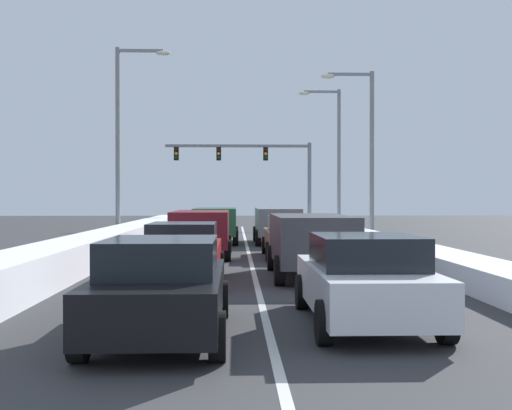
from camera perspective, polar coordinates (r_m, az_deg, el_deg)
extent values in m
plane|color=#333335|center=(21.30, -0.43, -5.14)|extent=(120.00, 120.00, 0.00)
cube|color=silver|center=(25.57, -0.67, -4.18)|extent=(0.14, 47.14, 0.01)
cube|color=white|center=(26.20, 11.02, -3.40)|extent=(1.50, 47.14, 0.63)
cube|color=white|center=(25.97, -12.46, -3.13)|extent=(1.56, 47.14, 0.90)
cube|color=silver|center=(11.13, 9.50, -7.12)|extent=(1.82, 4.50, 0.70)
cube|color=black|center=(10.91, 9.66, -4.07)|extent=(1.64, 2.20, 0.55)
cube|color=red|center=(8.84, 7.90, -8.32)|extent=(0.24, 0.08, 0.14)
cube|color=red|center=(9.18, 16.53, -8.01)|extent=(0.24, 0.08, 0.14)
cylinder|color=black|center=(12.55, 4.06, -7.62)|extent=(0.22, 0.66, 0.66)
cylinder|color=black|center=(12.86, 12.04, -7.43)|extent=(0.22, 0.66, 0.66)
cylinder|color=black|center=(9.52, 6.02, -10.25)|extent=(0.22, 0.66, 0.66)
cylinder|color=black|center=(9.92, 16.42, -9.83)|extent=(0.22, 0.66, 0.66)
cube|color=#38383D|center=(17.53, 4.82, -2.95)|extent=(1.95, 4.90, 1.25)
cube|color=black|center=(15.13, 5.89, -2.46)|extent=(1.56, 0.06, 0.55)
cube|color=red|center=(15.08, 2.94, -3.90)|extent=(0.20, 0.08, 0.28)
cube|color=red|center=(15.28, 8.79, -3.84)|extent=(0.20, 0.08, 0.28)
cylinder|color=black|center=(19.19, 1.38, -4.66)|extent=(0.25, 0.74, 0.74)
cylinder|color=black|center=(19.39, 7.04, -4.61)|extent=(0.25, 0.74, 0.74)
cylinder|color=black|center=(15.81, 2.09, -5.78)|extent=(0.25, 0.74, 0.74)
cylinder|color=black|center=(16.06, 8.94, -5.69)|extent=(0.25, 0.74, 0.74)
cube|color=#937F60|center=(23.39, 3.14, -3.09)|extent=(1.82, 4.50, 0.70)
cube|color=black|center=(23.21, 3.17, -1.62)|extent=(1.64, 2.20, 0.55)
cube|color=red|center=(21.14, 1.79, -3.15)|extent=(0.24, 0.08, 0.14)
cube|color=red|center=(21.27, 5.52, -3.13)|extent=(0.24, 0.08, 0.14)
cylinder|color=black|center=(24.89, 0.78, -3.56)|extent=(0.22, 0.66, 0.66)
cylinder|color=black|center=(25.04, 4.86, -3.54)|extent=(0.22, 0.66, 0.66)
cylinder|color=black|center=(21.81, 1.16, -4.14)|extent=(0.22, 0.66, 0.66)
cylinder|color=black|center=(21.97, 5.81, -4.11)|extent=(0.22, 0.66, 0.66)
cube|color=slate|center=(30.51, 1.87, -1.46)|extent=(1.95, 4.90, 1.25)
cube|color=black|center=(28.10, 2.19, -1.07)|extent=(1.56, 0.06, 0.55)
cube|color=red|center=(28.07, 0.60, -1.84)|extent=(0.20, 0.08, 0.28)
cube|color=red|center=(28.18, 3.77, -1.83)|extent=(0.20, 0.08, 0.28)
cylinder|color=black|center=(32.19, -0.03, -2.56)|extent=(0.25, 0.74, 0.74)
cylinder|color=black|center=(32.31, 3.36, -2.55)|extent=(0.25, 0.74, 0.74)
cylinder|color=black|center=(28.79, 0.19, -2.92)|extent=(0.25, 0.74, 0.74)
cylinder|color=black|center=(28.93, 3.98, -2.91)|extent=(0.25, 0.74, 0.74)
cube|color=black|center=(10.09, -8.29, -7.90)|extent=(1.82, 4.50, 0.70)
cube|color=black|center=(9.87, -8.39, -4.56)|extent=(1.64, 2.20, 0.55)
cube|color=red|center=(8.05, -15.03, -9.22)|extent=(0.24, 0.08, 0.14)
cube|color=red|center=(7.85, -5.02, -9.45)|extent=(0.24, 0.08, 0.14)
cylinder|color=black|center=(11.78, -11.78, -8.17)|extent=(0.22, 0.66, 0.66)
cylinder|color=black|center=(11.61, -3.00, -8.28)|extent=(0.22, 0.66, 0.66)
cylinder|color=black|center=(8.79, -15.33, -11.17)|extent=(0.22, 0.66, 0.66)
cylinder|color=black|center=(8.56, -3.42, -11.47)|extent=(0.22, 0.66, 0.66)
cube|color=maroon|center=(16.52, -6.41, -4.60)|extent=(1.82, 4.50, 0.70)
cube|color=black|center=(16.33, -6.46, -2.54)|extent=(1.64, 2.20, 0.55)
cube|color=red|center=(14.41, -9.86, -4.89)|extent=(0.24, 0.08, 0.14)
cube|color=red|center=(14.28, -4.34, -4.93)|extent=(0.24, 0.08, 0.14)
cylinder|color=black|center=(18.18, -8.83, -5.09)|extent=(0.22, 0.66, 0.66)
cylinder|color=black|center=(18.05, -3.19, -5.12)|extent=(0.22, 0.66, 0.66)
cylinder|color=black|center=(15.12, -10.26, -6.23)|extent=(0.22, 0.66, 0.66)
cylinder|color=black|center=(14.97, -3.47, -6.29)|extent=(0.22, 0.66, 0.66)
cube|color=maroon|center=(23.54, -4.83, -2.05)|extent=(1.95, 4.90, 1.25)
cube|color=black|center=(21.13, -5.17, -1.61)|extent=(1.56, 0.06, 0.55)
cube|color=red|center=(21.21, -7.27, -2.61)|extent=(0.20, 0.08, 0.28)
cube|color=red|center=(21.12, -3.05, -2.62)|extent=(0.20, 0.08, 0.28)
cylinder|color=black|center=(25.34, -6.79, -3.40)|extent=(0.25, 0.74, 0.74)
cylinder|color=black|center=(25.25, -2.46, -3.41)|extent=(0.25, 0.74, 0.74)
cylinder|color=black|center=(21.96, -7.55, -4.01)|extent=(0.25, 0.74, 0.74)
cylinder|color=black|center=(21.86, -2.55, -4.03)|extent=(0.25, 0.74, 0.74)
cube|color=#1E5633|center=(30.89, -3.59, -1.43)|extent=(1.95, 4.90, 1.25)
cube|color=black|center=(28.48, -3.74, -1.05)|extent=(1.56, 0.06, 0.55)
cube|color=red|center=(28.53, -5.30, -1.80)|extent=(0.20, 0.08, 0.28)
cube|color=red|center=(28.48, -2.17, -1.80)|extent=(0.20, 0.08, 0.28)
cylinder|color=black|center=(32.66, -5.18, -2.51)|extent=(0.25, 0.74, 0.74)
cylinder|color=black|center=(32.61, -1.82, -2.52)|extent=(0.25, 0.74, 0.74)
cylinder|color=black|center=(29.27, -5.56, -2.87)|extent=(0.25, 0.74, 0.74)
cylinder|color=black|center=(29.21, -1.81, -2.87)|extent=(0.25, 0.74, 0.74)
cylinder|color=slate|center=(47.23, 4.73, 1.74)|extent=(0.28, 0.28, 6.20)
cube|color=slate|center=(47.06, -1.63, 5.22)|extent=(10.46, 0.20, 0.20)
cube|color=black|center=(47.07, 0.85, 4.52)|extent=(0.34, 0.34, 0.95)
sphere|color=#4C0A0A|center=(46.90, 0.86, 4.88)|extent=(0.22, 0.22, 0.22)
sphere|color=#F2AD14|center=(46.88, 0.86, 4.54)|extent=(0.22, 0.22, 0.22)
sphere|color=#0C3819|center=(46.86, 0.86, 4.19)|extent=(0.22, 0.22, 0.22)
cube|color=black|center=(47.03, -3.30, 4.52)|extent=(0.34, 0.34, 0.95)
sphere|color=#4C0A0A|center=(46.87, -3.31, 4.89)|extent=(0.22, 0.22, 0.22)
sphere|color=#F2AD14|center=(46.84, -3.31, 4.54)|extent=(0.22, 0.22, 0.22)
sphere|color=#0C3819|center=(46.83, -3.31, 4.19)|extent=(0.22, 0.22, 0.22)
cube|color=black|center=(47.21, -7.03, 4.51)|extent=(0.34, 0.34, 0.95)
sphere|color=#4C0A0A|center=(47.04, -7.05, 4.87)|extent=(0.22, 0.22, 0.22)
sphere|color=#F2AD14|center=(47.02, -7.05, 4.52)|extent=(0.22, 0.22, 0.22)
sphere|color=#0C3819|center=(47.00, -7.05, 4.18)|extent=(0.22, 0.22, 0.22)
cylinder|color=gray|center=(32.69, 10.17, 4.23)|extent=(0.22, 0.22, 8.44)
cube|color=gray|center=(32.99, 8.28, 11.33)|extent=(2.20, 0.14, 0.14)
ellipsoid|color=#EAE5C6|center=(32.80, 6.35, 11.22)|extent=(0.70, 0.36, 0.24)
cylinder|color=gray|center=(41.07, 7.32, 3.87)|extent=(0.22, 0.22, 8.99)
cube|color=gray|center=(41.39, 5.80, 9.90)|extent=(2.20, 0.14, 0.14)
ellipsoid|color=#EAE5C6|center=(41.24, 4.27, 9.79)|extent=(0.70, 0.36, 0.24)
cylinder|color=gray|center=(32.07, -12.08, 5.18)|extent=(0.22, 0.22, 9.42)
cube|color=gray|center=(32.58, -10.14, 13.24)|extent=(2.20, 0.14, 0.14)
ellipsoid|color=#EAE5C6|center=(32.43, -8.17, 13.12)|extent=(0.70, 0.36, 0.24)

